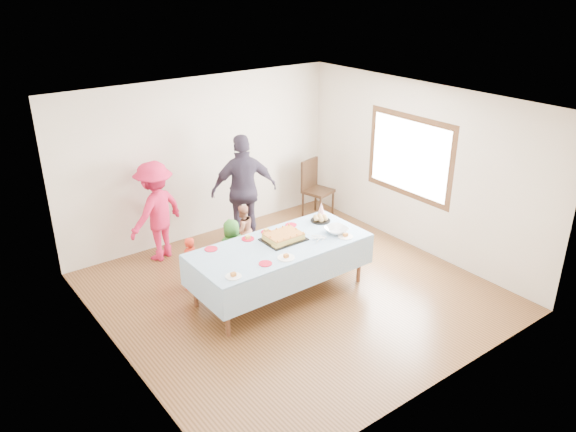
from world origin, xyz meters
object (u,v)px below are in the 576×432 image
Objects in this scene: birthday_cake at (284,237)px; dining_chair at (314,185)px; adult_left at (156,211)px; party_table at (280,248)px.

dining_chair is at bearing 41.42° from birthday_cake.
birthday_cake is 0.36× the size of adult_left.
party_table is 2.86m from dining_chair.
birthday_cake is 2.72m from dining_chair.
dining_chair reaches higher than party_table.
party_table is 2.33× the size of dining_chair.
dining_chair is 0.67× the size of adult_left.
adult_left reaches higher than birthday_cake.
party_table is 0.17m from birthday_cake.
adult_left reaches higher than dining_chair.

